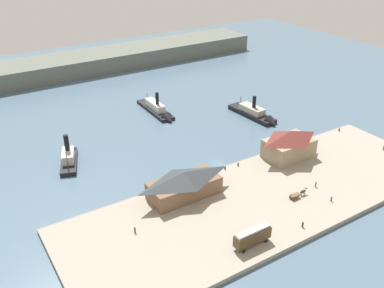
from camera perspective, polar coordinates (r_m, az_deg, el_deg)
name	(u,v)px	position (r m, az deg, el deg)	size (l,w,h in m)	color
ground_plane	(218,164)	(129.48, 3.51, -2.74)	(320.00, 320.00, 0.00)	slate
quay_promenade	(266,198)	(114.95, 9.92, -7.17)	(110.00, 36.00, 1.20)	#9E9384
seawall_edge	(225,168)	(126.74, 4.46, -3.24)	(110.00, 0.80, 1.00)	gray
ferry_shed_customs_shed	(184,184)	(111.18, -1.06, -5.36)	(19.25, 8.95, 7.24)	brown
ferry_shed_east_terminal	(289,144)	(132.08, 12.97, 0.03)	(14.90, 9.86, 8.86)	#998466
street_tram	(252,236)	(97.19, 8.16, -12.18)	(9.18, 2.49, 4.26)	#4C381E
horse_cart	(298,194)	(115.50, 14.12, -6.55)	(5.74, 1.40, 1.87)	brown
pedestrian_by_tram	(316,184)	(121.04, 16.34, -5.24)	(0.41, 0.41, 1.65)	#6B5B4C
pedestrian_at_waters_edge	(303,225)	(105.50, 14.70, -10.46)	(0.40, 0.40, 1.63)	#232328
pedestrian_near_east_shed	(331,199)	(116.42, 18.28, -7.04)	(0.38, 0.38, 1.53)	#33384C
pedestrian_walking_east	(384,148)	(147.63, 24.43, -0.44)	(0.43, 0.43, 1.74)	#6B5B4C
pedestrian_walking_west	(135,230)	(101.48, -7.71, -11.40)	(0.41, 0.41, 1.67)	#3D4C42
mooring_post_center_west	(238,164)	(126.70, 6.23, -2.74)	(0.44, 0.44, 0.90)	black
mooring_post_center_east	(225,168)	(124.61, 4.48, -3.22)	(0.44, 0.44, 0.90)	black
mooring_post_west	(339,130)	(155.39, 19.24, 1.82)	(0.44, 0.44, 0.90)	black
ferry_near_quay	(256,115)	(160.93, 8.67, 3.94)	(6.91, 23.57, 9.91)	black
ferry_approaching_west	(159,111)	(163.16, -4.51, 4.46)	(5.85, 24.95, 10.22)	black
ferry_departing_north	(69,156)	(135.64, -16.27, -1.60)	(9.94, 17.62, 10.49)	black
far_headland	(90,62)	(219.40, -13.61, 10.71)	(180.00, 24.00, 8.00)	#60665B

